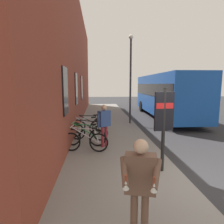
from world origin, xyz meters
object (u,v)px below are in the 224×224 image
object	(u,v)px
pedestrian_by_facade	(104,121)
tourist_with_hotdogs	(140,180)
bicycle_beside_lamp	(85,137)
bicycle_by_door	(89,125)
transit_info_sign	(164,117)
street_lamp	(131,72)
bicycle_under_window	(86,128)
city_bus	(165,93)
bicycle_nearest_sign	(85,141)
bicycle_far_end	(89,132)

from	to	relation	value
pedestrian_by_facade	tourist_with_hotdogs	xyz separation A→B (m)	(-4.81, -0.38, -0.00)
bicycle_beside_lamp	bicycle_by_door	bearing A→B (deg)	-1.41
transit_info_sign	street_lamp	distance (m)	7.16
transit_info_sign	pedestrian_by_facade	world-z (taller)	transit_info_sign
bicycle_beside_lamp	pedestrian_by_facade	distance (m)	1.03
transit_info_sign	bicycle_beside_lamp	bearing A→B (deg)	43.71
bicycle_under_window	pedestrian_by_facade	distance (m)	1.99
bicycle_under_window	transit_info_sign	bearing A→B (deg)	-149.10
bicycle_under_window	street_lamp	xyz separation A→B (m)	(2.92, -2.66, 2.86)
bicycle_under_window	tourist_with_hotdogs	bearing A→B (deg)	-169.55
city_bus	bicycle_nearest_sign	bearing A→B (deg)	143.59
bicycle_nearest_sign	city_bus	size ratio (longest dim) A/B	0.17
bicycle_under_window	bicycle_by_door	distance (m)	0.74
city_bus	pedestrian_by_facade	size ratio (longest dim) A/B	6.19
bicycle_beside_lamp	bicycle_far_end	world-z (taller)	same
bicycle_under_window	transit_info_sign	xyz separation A→B (m)	(-4.04, -2.42, 1.21)
bicycle_beside_lamp	transit_info_sign	world-z (taller)	transit_info_sign
bicycle_far_end	city_bus	distance (m)	8.81
bicycle_by_door	tourist_with_hotdogs	world-z (taller)	tourist_with_hotdogs
bicycle_far_end	transit_info_sign	size ratio (longest dim) A/B	0.72
bicycle_under_window	city_bus	size ratio (longest dim) A/B	0.16
bicycle_by_door	street_lamp	xyz separation A→B (m)	(2.19, -2.57, 2.86)
bicycle_by_door	bicycle_beside_lamp	bearing A→B (deg)	178.59
city_bus	pedestrian_by_facade	xyz separation A→B (m)	(-7.43, 5.14, -0.76)
street_lamp	city_bus	bearing A→B (deg)	-49.57
tourist_with_hotdogs	bicycle_far_end	bearing A→B (deg)	10.21
transit_info_sign	pedestrian_by_facade	xyz separation A→B (m)	(2.35, 1.60, -0.56)
bicycle_nearest_sign	pedestrian_by_facade	size ratio (longest dim) A/B	1.03
bicycle_nearest_sign	street_lamp	xyz separation A→B (m)	(5.16, -2.58, 2.86)
city_bus	street_lamp	size ratio (longest dim) A/B	1.92
pedestrian_by_facade	street_lamp	xyz separation A→B (m)	(4.62, -1.84, 2.20)
pedestrian_by_facade	bicycle_nearest_sign	bearing A→B (deg)	126.09
city_bus	pedestrian_by_facade	world-z (taller)	city_bus
tourist_with_hotdogs	street_lamp	bearing A→B (deg)	-8.80
bicycle_far_end	tourist_with_hotdogs	size ratio (longest dim) A/B	1.03
bicycle_far_end	city_bus	bearing A→B (deg)	-41.79
bicycle_far_end	tourist_with_hotdogs	world-z (taller)	tourist_with_hotdogs
bicycle_by_door	city_bus	world-z (taller)	city_bus
transit_info_sign	bicycle_by_door	bearing A→B (deg)	25.99
bicycle_far_end	city_bus	world-z (taller)	city_bus
bicycle_under_window	transit_info_sign	size ratio (longest dim) A/B	0.70
bicycle_beside_lamp	city_bus	distance (m)	9.49
bicycle_by_door	bicycle_far_end	bearing A→B (deg)	-177.20
bicycle_nearest_sign	pedestrian_by_facade	bearing A→B (deg)	-53.91
pedestrian_by_facade	tourist_with_hotdogs	bearing A→B (deg)	-175.49
bicycle_by_door	street_lamp	world-z (taller)	street_lamp
tourist_with_hotdogs	bicycle_nearest_sign	bearing A→B (deg)	14.70
pedestrian_by_facade	street_lamp	size ratio (longest dim) A/B	0.31
bicycle_by_door	pedestrian_by_facade	world-z (taller)	pedestrian_by_facade
bicycle_beside_lamp	street_lamp	bearing A→B (deg)	-30.40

